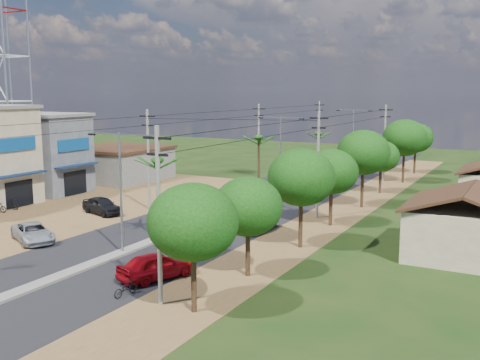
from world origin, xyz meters
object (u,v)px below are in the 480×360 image
Objects in this scene: car_parked_silver at (33,233)px; car_parked_dark at (102,206)px; car_red_near at (156,266)px; car_silver_mid at (256,222)px; moto_rider_east at (126,289)px; car_white_far at (280,181)px.

car_parked_dark is at bearing 38.56° from car_parked_silver.
car_red_near is 1.06× the size of car_silver_mid.
moto_rider_east is (0.20, -2.95, -0.37)m from car_red_near.
car_red_near is 0.97× the size of car_parked_silver.
car_parked_dark reaches higher than car_white_far.
car_white_far is 1.15× the size of car_parked_dark.
car_silver_mid is at bearing -23.49° from car_parked_silver.
car_silver_mid is at bearing -69.27° from car_red_near.
car_white_far is at bearing -57.53° from car_red_near.
car_silver_mid reaches higher than moto_rider_east.
car_parked_silver is 1.07× the size of car_parked_dark.
car_parked_dark is at bearing 8.50° from car_silver_mid.
car_parked_dark is (-14.41, -1.13, 0.04)m from car_silver_mid.
car_silver_mid is 19.77m from car_white_far.
car_parked_dark is at bearing -36.52° from moto_rider_east.
car_silver_mid reaches higher than car_parked_silver.
moto_rider_east is at bearing 94.75° from car_silver_mid.
moto_rider_east is (12.70, -5.20, -0.24)m from car_parked_silver.
car_silver_mid is 14.45m from car_parked_dark.
car_parked_silver is (-6.00, -29.02, -0.08)m from car_white_far.
moto_rider_east is at bearing -85.38° from car_parked_silver.
car_red_near is at bearing -112.12° from car_parked_dark.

